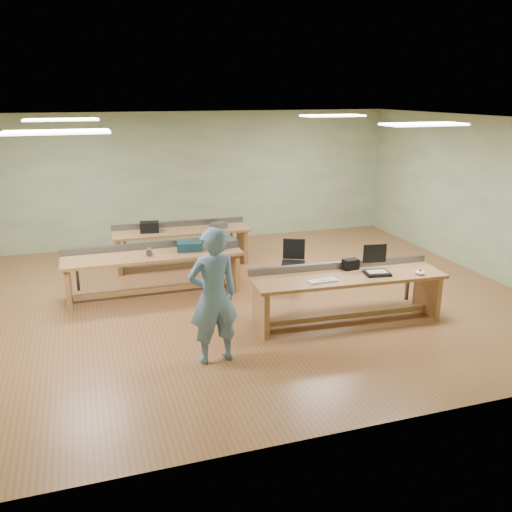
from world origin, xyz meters
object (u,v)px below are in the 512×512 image
object	(u,v)px
laptop_base	(377,273)
task_chair	(293,271)
workbench_front	(347,286)
parts_bin_teal	(190,246)
workbench_back	(182,239)
camera_bag	(351,264)
drinks_can	(149,251)
workbench_mid	(153,264)
mug	(149,254)
parts_bin_grey	(223,244)
person	(213,296)

from	to	relation	value
laptop_base	task_chair	world-z (taller)	task_chair
workbench_front	task_chair	distance (m)	1.65
parts_bin_teal	workbench_back	bearing A→B (deg)	85.12
workbench_back	camera_bag	bearing A→B (deg)	-57.46
parts_bin_teal	drinks_can	size ratio (longest dim) A/B	3.89
workbench_front	laptop_base	distance (m)	0.50
workbench_mid	drinks_can	distance (m)	0.26
workbench_front	task_chair	xyz separation A→B (m)	(-0.24, 1.61, -0.24)
task_chair	mug	distance (m)	2.57
workbench_back	parts_bin_grey	distance (m)	1.60
camera_bag	workbench_front	bearing A→B (deg)	-132.26
workbench_back	laptop_base	bearing A→B (deg)	-56.85
workbench_mid	parts_bin_teal	world-z (taller)	parts_bin_teal
laptop_base	drinks_can	world-z (taller)	drinks_can
task_chair	parts_bin_grey	distance (m)	1.36
workbench_mid	laptop_base	size ratio (longest dim) A/B	8.23
task_chair	parts_bin_teal	world-z (taller)	parts_bin_teal
mug	drinks_can	size ratio (longest dim) A/B	0.99
task_chair	camera_bag	bearing A→B (deg)	-49.54
person	workbench_mid	bearing A→B (deg)	-88.30
task_chair	parts_bin_teal	xyz separation A→B (m)	(-1.79, 0.45, 0.51)
mug	workbench_back	bearing A→B (deg)	62.62
workbench_mid	parts_bin_grey	distance (m)	1.28
person	parts_bin_teal	xyz separation A→B (m)	(0.23, 2.72, -0.09)
camera_bag	parts_bin_teal	xyz separation A→B (m)	(-2.19, 1.84, -0.01)
workbench_mid	workbench_back	world-z (taller)	same
laptop_base	task_chair	distance (m)	1.92
workbench_front	parts_bin_teal	bearing A→B (deg)	137.74
laptop_base	camera_bag	bearing A→B (deg)	136.84
workbench_front	laptop_base	world-z (taller)	workbench_front
camera_bag	drinks_can	xyz separation A→B (m)	(-2.90, 1.80, -0.03)
mug	camera_bag	bearing A→B (deg)	-30.19
workbench_mid	laptop_base	world-z (taller)	workbench_mid
camera_bag	task_chair	size ratio (longest dim) A/B	0.27
parts_bin_grey	person	bearing A→B (deg)	-107.07
parts_bin_grey	task_chair	bearing A→B (deg)	-21.01
parts_bin_grey	mug	world-z (taller)	parts_bin_grey
parts_bin_grey	mug	size ratio (longest dim) A/B	4.26
camera_bag	mug	world-z (taller)	camera_bag
person	mug	bearing A→B (deg)	-86.21
task_chair	drinks_can	xyz separation A→B (m)	(-2.50, 0.41, 0.49)
workbench_front	parts_bin_grey	size ratio (longest dim) A/B	6.35
workbench_mid	person	bearing A→B (deg)	-81.20
laptop_base	task_chair	bearing A→B (deg)	120.28
task_chair	mug	xyz separation A→B (m)	(-2.51, 0.31, 0.47)
person	parts_bin_grey	size ratio (longest dim) A/B	3.87
task_chair	mug	world-z (taller)	task_chair
person	mug	distance (m)	2.62
parts_bin_grey	workbench_front	bearing A→B (deg)	-55.47
person	camera_bag	bearing A→B (deg)	-167.18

